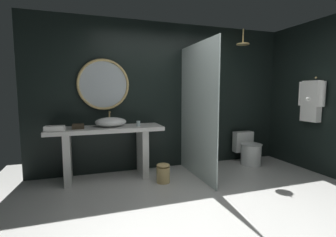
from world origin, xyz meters
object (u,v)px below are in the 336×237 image
at_px(round_wall_mirror, 103,85).
at_px(folded_hand_towel, 55,129).
at_px(waste_bin, 163,173).
at_px(rain_shower_head, 243,43).
at_px(tumbler_cup, 138,123).
at_px(vessel_sink, 111,122).
at_px(tissue_box, 78,126).
at_px(hanging_bathrobe, 311,99).
at_px(toilet, 249,150).

relative_size(round_wall_mirror, folded_hand_towel, 3.15).
xyz_separation_m(round_wall_mirror, waste_bin, (0.80, -0.71, -1.35)).
bearing_deg(waste_bin, rain_shower_head, 12.87).
bearing_deg(tumbler_cup, vessel_sink, 169.43).
relative_size(tissue_box, folded_hand_towel, 0.64).
relative_size(hanging_bathrobe, toilet, 1.28).
bearing_deg(hanging_bathrobe, folded_hand_towel, 172.04).
height_order(round_wall_mirror, hanging_bathrobe, round_wall_mirror).
bearing_deg(hanging_bathrobe, tumbler_cup, 166.27).
xyz_separation_m(rain_shower_head, folded_hand_towel, (-3.15, -0.11, -1.38)).
distance_m(tissue_box, toilet, 3.13).
relative_size(vessel_sink, tumbler_cup, 5.80).
xyz_separation_m(rain_shower_head, toilet, (0.24, 0.04, -1.99)).
relative_size(toilet, folded_hand_towel, 2.24).
bearing_deg(folded_hand_towel, tissue_box, 23.58).
bearing_deg(round_wall_mirror, folded_hand_towel, -147.99).
relative_size(rain_shower_head, hanging_bathrobe, 0.36).
bearing_deg(folded_hand_towel, hanging_bathrobe, -7.96).
relative_size(tissue_box, rain_shower_head, 0.62).
bearing_deg(tissue_box, waste_bin, -18.17).
bearing_deg(rain_shower_head, round_wall_mirror, 172.00).
height_order(tissue_box, rain_shower_head, rain_shower_head).
bearing_deg(toilet, rain_shower_head, -169.90).
xyz_separation_m(rain_shower_head, hanging_bathrobe, (0.92, -0.68, -0.99)).
relative_size(toilet, waste_bin, 1.98).
distance_m(round_wall_mirror, folded_hand_towel, 1.06).
xyz_separation_m(tumbler_cup, round_wall_mirror, (-0.50, 0.32, 0.63)).
bearing_deg(tumbler_cup, toilet, 0.70).
xyz_separation_m(tissue_box, hanging_bathrobe, (3.76, -0.70, 0.39)).
relative_size(rain_shower_head, toilet, 0.46).
xyz_separation_m(tissue_box, rain_shower_head, (2.83, -0.03, 1.38)).
bearing_deg(tissue_box, folded_hand_towel, -156.42).
bearing_deg(tumbler_cup, hanging_bathrobe, -13.73).
bearing_deg(round_wall_mirror, toilet, -6.39).
bearing_deg(toilet, waste_bin, -167.48).
relative_size(vessel_sink, tissue_box, 2.90).
height_order(rain_shower_head, waste_bin, rain_shower_head).
relative_size(tissue_box, round_wall_mirror, 0.20).
bearing_deg(waste_bin, round_wall_mirror, 138.32).
distance_m(toilet, waste_bin, 1.91).
height_order(hanging_bathrobe, toilet, hanging_bathrobe).
height_order(tumbler_cup, round_wall_mirror, round_wall_mirror).
height_order(hanging_bathrobe, folded_hand_towel, hanging_bathrobe).
bearing_deg(vessel_sink, waste_bin, -32.88).
relative_size(round_wall_mirror, hanging_bathrobe, 1.10).
bearing_deg(tumbler_cup, tissue_box, 179.40).
distance_m(rain_shower_head, hanging_bathrobe, 1.51).
xyz_separation_m(vessel_sink, folded_hand_towel, (-0.80, -0.21, -0.04)).
bearing_deg(waste_bin, toilet, 12.52).
xyz_separation_m(tumbler_cup, folded_hand_towel, (-1.23, -0.13, -0.00)).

